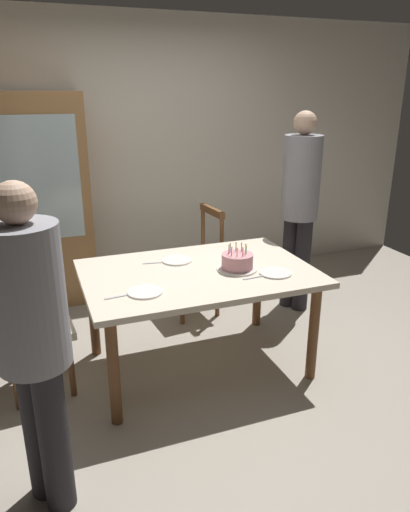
{
  "coord_description": "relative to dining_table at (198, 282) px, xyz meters",
  "views": [
    {
      "loc": [
        -1.02,
        -2.84,
        1.92
      ],
      "look_at": [
        0.05,
        0.0,
        0.84
      ],
      "focal_mm": 33.2,
      "sensor_mm": 36.0,
      "label": 1
    }
  ],
  "objects": [
    {
      "name": "dining_table",
      "position": [
        0.0,
        0.0,
        0.0
      ],
      "size": [
        1.56,
        1.05,
        0.74
      ],
      "color": "beige",
      "rests_on": "ground"
    },
    {
      "name": "chair_spindle_back",
      "position": [
        0.27,
        0.85,
        -0.2
      ],
      "size": [
        0.48,
        0.48,
        0.95
      ],
      "color": "beige",
      "rests_on": "ground"
    },
    {
      "name": "fork_near_celebrant",
      "position": [
        -0.59,
        -0.24,
        0.09
      ],
      "size": [
        0.18,
        0.04,
        0.01
      ],
      "primitive_type": "cube",
      "rotation": [
        0.0,
        0.0,
        0.11
      ],
      "color": "silver",
      "rests_on": "dining_table"
    },
    {
      "name": "person_celebrant",
      "position": [
        -1.08,
        -0.87,
        0.24
      ],
      "size": [
        0.32,
        0.32,
        1.58
      ],
      "color": "#262328",
      "rests_on": "ground"
    },
    {
      "name": "birthday_cake",
      "position": [
        0.26,
        -0.08,
        0.14
      ],
      "size": [
        0.28,
        0.28,
        0.18
      ],
      "color": "silver",
      "rests_on": "dining_table"
    },
    {
      "name": "plate_far_side",
      "position": [
        -0.08,
        0.24,
        0.09
      ],
      "size": [
        0.22,
        0.22,
        0.01
      ],
      "primitive_type": "cylinder",
      "color": "white",
      "rests_on": "dining_table"
    },
    {
      "name": "person_guest",
      "position": [
        1.16,
        0.62,
        0.35
      ],
      "size": [
        0.32,
        0.32,
        1.75
      ],
      "color": "#262328",
      "rests_on": "ground"
    },
    {
      "name": "plate_near_celebrant",
      "position": [
        -0.43,
        -0.24,
        0.09
      ],
      "size": [
        0.22,
        0.22,
        0.01
      ],
      "primitive_type": "cylinder",
      "color": "white",
      "rests_on": "dining_table"
    },
    {
      "name": "ground",
      "position": [
        0.0,
        0.0,
        -0.66
      ],
      "size": [
        6.4,
        6.4,
        0.0
      ],
      "primitive_type": "plane",
      "color": "#9E9384"
    },
    {
      "name": "fork_far_side",
      "position": [
        -0.24,
        0.25,
        0.09
      ],
      "size": [
        0.18,
        0.04,
        0.01
      ],
      "primitive_type": "cube",
      "rotation": [
        0.0,
        0.0,
        -0.15
      ],
      "color": "silver",
      "rests_on": "dining_table"
    },
    {
      "name": "back_wall",
      "position": [
        0.0,
        1.85,
        0.64
      ],
      "size": [
        6.4,
        0.1,
        2.6
      ],
      "primitive_type": "cube",
      "color": "silver",
      "rests_on": "ground"
    },
    {
      "name": "fork_near_guest",
      "position": [
        0.31,
        -0.25,
        0.09
      ],
      "size": [
        0.18,
        0.03,
        0.01
      ],
      "primitive_type": "cube",
      "rotation": [
        0.0,
        0.0,
        0.07
      ],
      "color": "silver",
      "rests_on": "dining_table"
    },
    {
      "name": "plate_near_guest",
      "position": [
        0.47,
        -0.24,
        0.09
      ],
      "size": [
        0.22,
        0.22,
        0.01
      ],
      "primitive_type": "cylinder",
      "color": "white",
      "rests_on": "dining_table"
    },
    {
      "name": "china_cabinet",
      "position": [
        -1.06,
        1.56,
        0.3
      ],
      "size": [
        1.1,
        0.45,
        1.9
      ],
      "color": "#9E7042",
      "rests_on": "ground"
    },
    {
      "name": "chair_upholstered",
      "position": [
        -1.17,
        0.1,
        -0.12
      ],
      "size": [
        0.47,
        0.47,
        0.95
      ],
      "color": "beige",
      "rests_on": "ground"
    }
  ]
}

